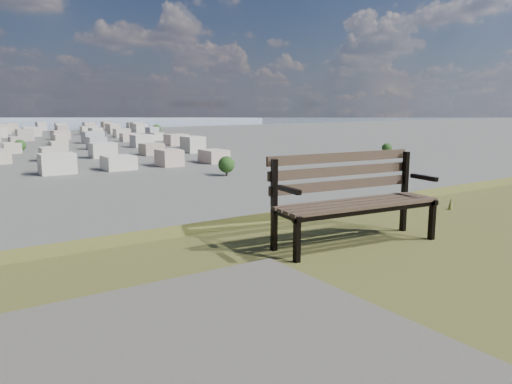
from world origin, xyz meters
TOP-DOWN VIEW (x-y plane):
  - park_bench at (-0.09, 2.73)m, footprint 1.95×0.81m

SIDE VIEW (x-z plane):
  - park_bench at x=-0.09m, z-range 25.06..26.06m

